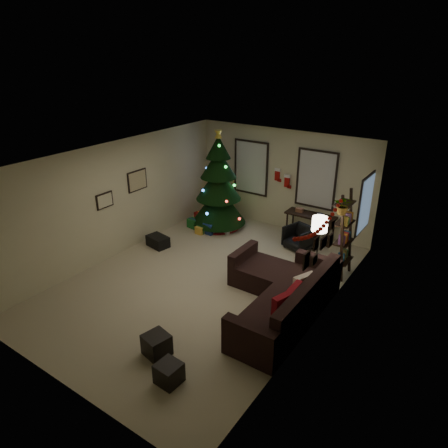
{
  "coord_description": "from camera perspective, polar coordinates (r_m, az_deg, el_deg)",
  "views": [
    {
      "loc": [
        4.59,
        -5.98,
        4.63
      ],
      "look_at": [
        0.1,
        0.6,
        1.15
      ],
      "focal_mm": 32.85,
      "sensor_mm": 36.0,
      "label": 1
    }
  ],
  "objects": [
    {
      "name": "art_abstract",
      "position": [
        9.57,
        -16.28,
        3.17
      ],
      "size": [
        0.04,
        0.45,
        0.35
      ],
      "color": "black",
      "rests_on": "wall_left"
    },
    {
      "name": "ceiling",
      "position": [
        7.78,
        -3.14,
        9.2
      ],
      "size": [
        7.0,
        7.0,
        0.0
      ],
      "primitive_type": "plane",
      "rotation": [
        3.14,
        0.0,
        0.0
      ],
      "color": "white",
      "rests_on": "floor"
    },
    {
      "name": "gallery",
      "position": [
        6.98,
        13.16,
        -3.06
      ],
      "size": [
        0.03,
        1.25,
        0.54
      ],
      "color": "black",
      "rests_on": "wall_right"
    },
    {
      "name": "window_right_wall",
      "position": [
        9.33,
        19.14,
        2.65
      ],
      "size": [
        0.06,
        0.9,
        1.3
      ],
      "color": "#728CB2",
      "rests_on": "wall_right"
    },
    {
      "name": "art_map",
      "position": [
        10.15,
        -11.98,
        5.95
      ],
      "size": [
        0.04,
        0.6,
        0.5
      ],
      "color": "black",
      "rests_on": "wall_left"
    },
    {
      "name": "wall_front",
      "position": [
        6.16,
        -23.27,
        -10.76
      ],
      "size": [
        5.0,
        0.0,
        5.0
      ],
      "primitive_type": "plane",
      "rotation": [
        -1.57,
        0.0,
        0.0
      ],
      "color": "#C2BB94",
      "rests_on": "floor"
    },
    {
      "name": "desk_chair",
      "position": [
        10.24,
        10.4,
        -1.88
      ],
      "size": [
        0.71,
        0.68,
        0.58
      ],
      "primitive_type": "imported",
      "rotation": [
        0.0,
        0.0,
        -0.32
      ],
      "color": "black",
      "rests_on": "floor"
    },
    {
      "name": "pillow_red_b",
      "position": [
        7.31,
        9.71,
        -9.88
      ],
      "size": [
        0.12,
        0.43,
        0.43
      ],
      "primitive_type": "cube",
      "rotation": [
        0.0,
        0.0,
        0.01
      ],
      "color": "maroon",
      "rests_on": "sofa"
    },
    {
      "name": "floor_lamp",
      "position": [
        8.44,
        13.12,
        -0.64
      ],
      "size": [
        0.32,
        0.32,
        1.5
      ],
      "rotation": [
        0.0,
        0.0,
        0.41
      ],
      "color": "black",
      "rests_on": "floor"
    },
    {
      "name": "presents",
      "position": [
        11.2,
        -2.35,
        -0.13
      ],
      "size": [
        1.3,
        0.89,
        0.3
      ],
      "rotation": [
        0.0,
        0.0,
        -0.09
      ],
      "color": "navy",
      "rests_on": "floor"
    },
    {
      "name": "garland",
      "position": [
        6.8,
        13.18,
        0.05
      ],
      "size": [
        0.08,
        1.9,
        0.3
      ],
      "primitive_type": null,
      "color": "#A5140C",
      "rests_on": "wall_right"
    },
    {
      "name": "potted_plant",
      "position": [
        8.34,
        16.32,
        2.89
      ],
      "size": [
        0.49,
        0.44,
        0.5
      ],
      "primitive_type": "imported",
      "rotation": [
        0.0,
        0.0,
        0.12
      ],
      "color": "#4C4C4C",
      "rests_on": "bookshelf"
    },
    {
      "name": "pillow_red_a",
      "position": [
        7.02,
        8.36,
        -11.33
      ],
      "size": [
        0.27,
        0.49,
        0.48
      ],
      "primitive_type": "cube",
      "rotation": [
        0.0,
        0.0,
        -0.31
      ],
      "color": "maroon",
      "rests_on": "sofa"
    },
    {
      "name": "wall_back",
      "position": [
        11.03,
        8.12,
        6.06
      ],
      "size": [
        5.0,
        0.0,
        5.0
      ],
      "primitive_type": "plane",
      "rotation": [
        1.57,
        0.0,
        0.0
      ],
      "color": "#C2BB94",
      "rests_on": "floor"
    },
    {
      "name": "sofa",
      "position": [
        7.91,
        8.12,
        -9.88
      ],
      "size": [
        2.02,
        2.92,
        0.9
      ],
      "color": "black",
      "rests_on": "floor"
    },
    {
      "name": "ottoman_far",
      "position": [
        6.52,
        -7.68,
        -19.87
      ],
      "size": [
        0.37,
        0.37,
        0.33
      ],
      "primitive_type": "cube",
      "rotation": [
        0.0,
        0.0,
        -0.06
      ],
      "color": "black",
      "rests_on": "floor"
    },
    {
      "name": "ottoman_near",
      "position": [
        7.0,
        -9.35,
        -16.23
      ],
      "size": [
        0.45,
        0.45,
        0.36
      ],
      "primitive_type": "cube",
      "rotation": [
        0.0,
        0.0,
        -0.22
      ],
      "color": "black",
      "rests_on": "floor"
    },
    {
      "name": "wall_right",
      "position": [
        7.14,
        13.37,
        -4.47
      ],
      "size": [
        0.0,
        7.0,
        7.0
      ],
      "primitive_type": "plane",
      "rotation": [
        1.57,
        0.0,
        -1.57
      ],
      "color": "#C2BB94",
      "rests_on": "floor"
    },
    {
      "name": "window_back_left",
      "position": [
        11.38,
        3.81,
        7.84
      ],
      "size": [
        1.05,
        0.06,
        1.5
      ],
      "color": "#728CB2",
      "rests_on": "wall_back"
    },
    {
      "name": "pillow_cream",
      "position": [
        7.64,
        11.06,
        -8.46
      ],
      "size": [
        0.3,
        0.46,
        0.45
      ],
      "primitive_type": "cube",
      "rotation": [
        0.0,
        0.0,
        -0.41
      ],
      "color": "beige",
      "rests_on": "sofa"
    },
    {
      "name": "desk",
      "position": [
        10.67,
        11.96,
        0.92
      ],
      "size": [
        1.28,
        0.46,
        0.69
      ],
      "color": "black",
      "rests_on": "floor"
    },
    {
      "name": "window_back_right",
      "position": [
        10.59,
        12.72,
        6.1
      ],
      "size": [
        1.05,
        0.06,
        1.5
      ],
      "color": "#728CB2",
      "rests_on": "wall_back"
    },
    {
      "name": "christmas_tree",
      "position": [
        11.02,
        -0.76,
        5.14
      ],
      "size": [
        1.48,
        1.48,
        2.76
      ],
      "rotation": [
        0.0,
        0.0,
        -0.23
      ],
      "color": "black",
      "rests_on": "floor"
    },
    {
      "name": "wall_left",
      "position": [
        9.84,
        -14.66,
        3.33
      ],
      "size": [
        0.0,
        7.0,
        7.0
      ],
      "primitive_type": "plane",
      "rotation": [
        1.57,
        0.0,
        1.57
      ],
      "color": "#C2BB94",
      "rests_on": "floor"
    },
    {
      "name": "storage_bin",
      "position": [
        10.38,
        -9.18,
        -2.39
      ],
      "size": [
        0.6,
        0.45,
        0.27
      ],
      "primitive_type": "cube",
      "rotation": [
        0.0,
        0.0,
        -0.18
      ],
      "color": "black",
      "rests_on": "floor"
    },
    {
      "name": "stocking_left",
      "position": [
        11.05,
        7.49,
        6.86
      ],
      "size": [
        0.2,
        0.05,
        0.36
      ],
      "color": "#990F0C",
      "rests_on": "wall_back"
    },
    {
      "name": "stocking_right",
      "position": [
        10.87,
        8.81,
        5.95
      ],
      "size": [
        0.2,
        0.05,
        0.36
      ],
      "color": "#990F0C",
      "rests_on": "wall_back"
    },
    {
      "name": "floor",
      "position": [
        8.85,
        -2.75,
        -7.99
      ],
      "size": [
        7.0,
        7.0,
        0.0
      ],
      "primitive_type": "plane",
      "color": "tan",
      "rests_on": "ground"
    },
    {
      "name": "bookshelf",
      "position": [
        9.02,
        16.49,
        -1.67
      ],
      "size": [
        0.3,
        0.56,
        1.92
      ],
      "color": "black",
      "rests_on": "floor"
    }
  ]
}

